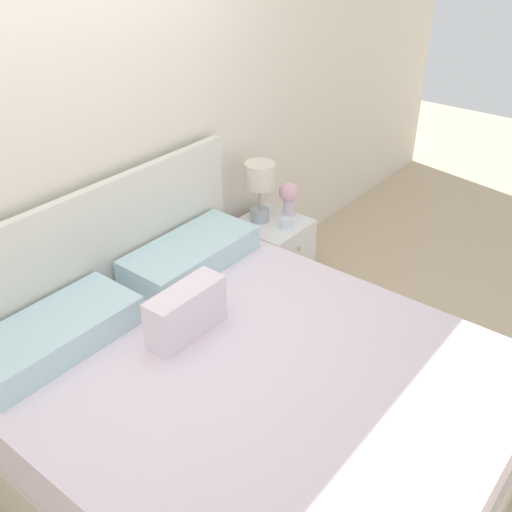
% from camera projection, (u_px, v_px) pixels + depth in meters
% --- Properties ---
extents(ground_plane, '(12.00, 12.00, 0.00)m').
position_uv_depth(ground_plane, '(113.00, 368.00, 3.50)').
color(ground_plane, '#CCB28E').
extents(wall_back, '(8.00, 0.06, 2.60)m').
position_uv_depth(wall_back, '(70.00, 156.00, 2.86)').
color(wall_back, silver).
rests_on(wall_back, ground_plane).
extents(bed, '(1.90, 2.12, 1.15)m').
position_uv_depth(bed, '(243.00, 406.00, 2.81)').
color(bed, beige).
rests_on(bed, ground_plane).
extents(nightstand, '(0.43, 0.45, 0.53)m').
position_uv_depth(nightstand, '(271.00, 257.00, 4.05)').
color(nightstand, white).
rests_on(nightstand, ground_plane).
extents(table_lamp, '(0.20, 0.20, 0.40)m').
position_uv_depth(table_lamp, '(260.00, 182.00, 3.80)').
color(table_lamp, '#A8B2BC').
rests_on(table_lamp, nightstand).
extents(flower_vase, '(0.13, 0.13, 0.23)m').
position_uv_depth(flower_vase, '(289.00, 195.00, 3.94)').
color(flower_vase, silver).
rests_on(flower_vase, nightstand).
extents(teacup, '(0.12, 0.12, 0.06)m').
position_uv_depth(teacup, '(285.00, 223.00, 3.86)').
color(teacup, white).
rests_on(teacup, nightstand).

